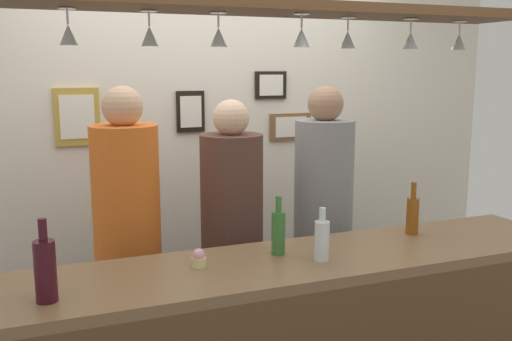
# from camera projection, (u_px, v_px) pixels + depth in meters

# --- Properties ---
(back_wall) EXTENTS (4.40, 0.06, 2.60)m
(back_wall) POSITION_uv_depth(u_px,v_px,m) (200.00, 148.00, 3.74)
(back_wall) COLOR silver
(back_wall) RESTS_ON ground_plane
(overhead_glass_rack) EXTENTS (2.20, 0.36, 0.04)m
(overhead_glass_rack) POSITION_uv_depth(u_px,v_px,m) (292.00, 9.00, 2.33)
(overhead_glass_rack) COLOR brown
(hanging_wineglass_far_left) EXTENTS (0.07, 0.07, 0.13)m
(hanging_wineglass_far_left) POSITION_uv_depth(u_px,v_px,m) (68.00, 33.00, 2.09)
(hanging_wineglass_far_left) COLOR silver
(hanging_wineglass_far_left) RESTS_ON overhead_glass_rack
(hanging_wineglass_left) EXTENTS (0.07, 0.07, 0.13)m
(hanging_wineglass_left) POSITION_uv_depth(u_px,v_px,m) (150.00, 35.00, 2.19)
(hanging_wineglass_left) COLOR silver
(hanging_wineglass_left) RESTS_ON overhead_glass_rack
(hanging_wineglass_center_left) EXTENTS (0.07, 0.07, 0.13)m
(hanging_wineglass_center_left) POSITION_uv_depth(u_px,v_px,m) (219.00, 36.00, 2.25)
(hanging_wineglass_center_left) COLOR silver
(hanging_wineglass_center_left) RESTS_ON overhead_glass_rack
(hanging_wineglass_center) EXTENTS (0.07, 0.07, 0.13)m
(hanging_wineglass_center) POSITION_uv_depth(u_px,v_px,m) (301.00, 37.00, 2.31)
(hanging_wineglass_center) COLOR silver
(hanging_wineglass_center) RESTS_ON overhead_glass_rack
(hanging_wineglass_center_right) EXTENTS (0.07, 0.07, 0.13)m
(hanging_wineglass_center_right) POSITION_uv_depth(u_px,v_px,m) (348.00, 39.00, 2.47)
(hanging_wineglass_center_right) COLOR silver
(hanging_wineglass_center_right) RESTS_ON overhead_glass_rack
(hanging_wineglass_right) EXTENTS (0.07, 0.07, 0.13)m
(hanging_wineglass_right) POSITION_uv_depth(u_px,v_px,m) (410.00, 39.00, 2.55)
(hanging_wineglass_right) COLOR silver
(hanging_wineglass_right) RESTS_ON overhead_glass_rack
(hanging_wineglass_far_right) EXTENTS (0.07, 0.07, 0.13)m
(hanging_wineglass_far_right) POSITION_uv_depth(u_px,v_px,m) (459.00, 41.00, 2.69)
(hanging_wineglass_far_right) COLOR silver
(hanging_wineglass_far_right) RESTS_ON overhead_glass_rack
(person_left_orange_shirt) EXTENTS (0.34, 0.34, 1.73)m
(person_left_orange_shirt) POSITION_uv_depth(u_px,v_px,m) (127.00, 222.00, 2.92)
(person_left_orange_shirt) COLOR #2D334C
(person_left_orange_shirt) RESTS_ON ground_plane
(person_middle_brown_shirt) EXTENTS (0.34, 0.34, 1.66)m
(person_middle_brown_shirt) POSITION_uv_depth(u_px,v_px,m) (232.00, 221.00, 3.13)
(person_middle_brown_shirt) COLOR #2D334C
(person_middle_brown_shirt) RESTS_ON ground_plane
(person_right_grey_shirt) EXTENTS (0.34, 0.34, 1.72)m
(person_right_grey_shirt) POSITION_uv_depth(u_px,v_px,m) (323.00, 204.00, 3.33)
(person_right_grey_shirt) COLOR #2D334C
(person_right_grey_shirt) RESTS_ON ground_plane
(bottle_beer_amber_tall) EXTENTS (0.06, 0.06, 0.26)m
(bottle_beer_amber_tall) POSITION_uv_depth(u_px,v_px,m) (413.00, 214.00, 2.81)
(bottle_beer_amber_tall) COLOR brown
(bottle_beer_amber_tall) RESTS_ON bar_counter
(bottle_beer_green_import) EXTENTS (0.06, 0.06, 0.26)m
(bottle_beer_green_import) POSITION_uv_depth(u_px,v_px,m) (278.00, 231.00, 2.51)
(bottle_beer_green_import) COLOR #336B2D
(bottle_beer_green_import) RESTS_ON bar_counter
(bottle_soda_clear) EXTENTS (0.06, 0.06, 0.23)m
(bottle_soda_clear) POSITION_uv_depth(u_px,v_px,m) (322.00, 239.00, 2.43)
(bottle_soda_clear) COLOR silver
(bottle_soda_clear) RESTS_ON bar_counter
(bottle_wine_dark_red) EXTENTS (0.08, 0.08, 0.30)m
(bottle_wine_dark_red) POSITION_uv_depth(u_px,v_px,m) (45.00, 269.00, 2.00)
(bottle_wine_dark_red) COLOR #380F19
(bottle_wine_dark_red) RESTS_ON bar_counter
(cupcake) EXTENTS (0.06, 0.06, 0.08)m
(cupcake) POSITION_uv_depth(u_px,v_px,m) (199.00, 258.00, 2.36)
(cupcake) COLOR beige
(cupcake) RESTS_ON bar_counter
(picture_frame_crest) EXTENTS (0.18, 0.02, 0.26)m
(picture_frame_crest) POSITION_uv_depth(u_px,v_px,m) (191.00, 112.00, 3.63)
(picture_frame_crest) COLOR black
(picture_frame_crest) RESTS_ON back_wall
(picture_frame_caricature) EXTENTS (0.26, 0.02, 0.34)m
(picture_frame_caricature) POSITION_uv_depth(u_px,v_px,m) (77.00, 117.00, 3.39)
(picture_frame_caricature) COLOR #B29338
(picture_frame_caricature) RESTS_ON back_wall
(picture_frame_upper_small) EXTENTS (0.22, 0.02, 0.18)m
(picture_frame_upper_small) POSITION_uv_depth(u_px,v_px,m) (271.00, 85.00, 3.80)
(picture_frame_upper_small) COLOR black
(picture_frame_upper_small) RESTS_ON back_wall
(picture_frame_lower_pair) EXTENTS (0.30, 0.02, 0.18)m
(picture_frame_lower_pair) POSITION_uv_depth(u_px,v_px,m) (290.00, 127.00, 3.91)
(picture_frame_lower_pair) COLOR brown
(picture_frame_lower_pair) RESTS_ON back_wall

